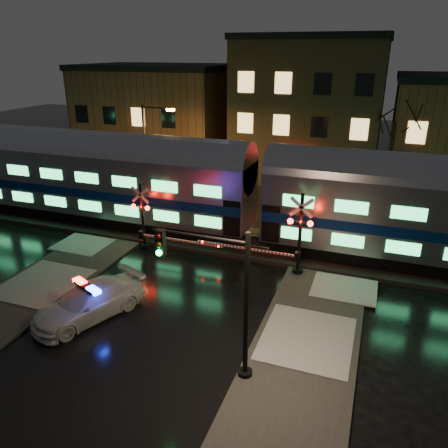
{
  "coord_description": "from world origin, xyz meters",
  "views": [
    {
      "loc": [
        8.3,
        -17.65,
        10.77
      ],
      "look_at": [
        1.0,
        2.5,
        2.2
      ],
      "focal_mm": 35.0,
      "sensor_mm": 36.0,
      "label": 1
    }
  ],
  "objects_px": {
    "streetlight": "(148,150)",
    "traffic_light": "(221,301)",
    "crossing_signal_left": "(148,225)",
    "crossing_signal_right": "(292,242)",
    "police_car": "(89,302)"
  },
  "relations": [
    {
      "from": "crossing_signal_right",
      "to": "streetlight",
      "type": "bearing_deg",
      "value": 150.25
    },
    {
      "from": "police_car",
      "to": "crossing_signal_right",
      "type": "xyz_separation_m",
      "value": [
        7.36,
        6.79,
        1.08
      ]
    },
    {
      "from": "police_car",
      "to": "traffic_light",
      "type": "distance_m",
      "value": 7.07
    },
    {
      "from": "crossing_signal_right",
      "to": "crossing_signal_left",
      "type": "height_order",
      "value": "crossing_signal_right"
    },
    {
      "from": "police_car",
      "to": "crossing_signal_right",
      "type": "height_order",
      "value": "crossing_signal_right"
    },
    {
      "from": "crossing_signal_right",
      "to": "police_car",
      "type": "bearing_deg",
      "value": -137.3
    },
    {
      "from": "crossing_signal_right",
      "to": "traffic_light",
      "type": "height_order",
      "value": "traffic_light"
    },
    {
      "from": "crossing_signal_right",
      "to": "streetlight",
      "type": "relative_size",
      "value": 0.84
    },
    {
      "from": "crossing_signal_right",
      "to": "streetlight",
      "type": "xyz_separation_m",
      "value": [
        -11.7,
        6.69,
        2.43
      ]
    },
    {
      "from": "traffic_light",
      "to": "police_car",
      "type": "bearing_deg",
      "value": 164.76
    },
    {
      "from": "crossing_signal_right",
      "to": "crossing_signal_left",
      "type": "xyz_separation_m",
      "value": [
        -8.19,
        -0.01,
        -0.18
      ]
    },
    {
      "from": "crossing_signal_left",
      "to": "streetlight",
      "type": "bearing_deg",
      "value": 117.64
    },
    {
      "from": "crossing_signal_right",
      "to": "streetlight",
      "type": "height_order",
      "value": "streetlight"
    },
    {
      "from": "streetlight",
      "to": "traffic_light",
      "type": "bearing_deg",
      "value": -53.66
    },
    {
      "from": "crossing_signal_left",
      "to": "crossing_signal_right",
      "type": "bearing_deg",
      "value": 0.06
    }
  ]
}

